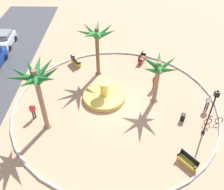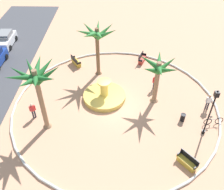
% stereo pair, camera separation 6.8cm
% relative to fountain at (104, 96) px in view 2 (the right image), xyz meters
% --- Properties ---
extents(ground_plane, '(80.00, 80.00, 0.00)m').
position_rel_fountain_xyz_m(ground_plane, '(-1.00, -1.06, -0.30)').
color(ground_plane, tan).
extents(plaza_curb, '(18.68, 18.68, 0.20)m').
position_rel_fountain_xyz_m(plaza_curb, '(-1.00, -1.06, -0.20)').
color(plaza_curb, silver).
rests_on(plaza_curb, ground).
extents(fountain, '(4.01, 4.01, 2.01)m').
position_rel_fountain_xyz_m(fountain, '(0.00, 0.00, 0.00)').
color(fountain, gold).
rests_on(fountain, ground).
extents(palm_tree_near_fountain, '(4.13, 4.13, 5.50)m').
position_rel_fountain_xyz_m(palm_tree_near_fountain, '(4.03, 0.85, 4.03)').
color(palm_tree_near_fountain, brown).
rests_on(palm_tree_near_fountain, ground).
extents(palm_tree_by_curb, '(4.14, 3.89, 6.03)m').
position_rel_fountain_xyz_m(palm_tree_by_curb, '(-3.73, 4.66, 4.56)').
color(palm_tree_by_curb, '#8E6B4C').
rests_on(palm_tree_by_curb, ground).
extents(palm_tree_mid_plaza, '(3.89, 3.50, 4.55)m').
position_rel_fountain_xyz_m(palm_tree_mid_plaza, '(-0.27, -4.70, 3.11)').
color(palm_tree_mid_plaza, '#8E6B4C').
rests_on(palm_tree_mid_plaza, ground).
extents(bench_east, '(1.67, 1.06, 1.00)m').
position_rel_fountain_xyz_m(bench_east, '(6.46, -4.01, 0.05)').
color(bench_east, '#B73D33').
rests_on(bench_east, ground).
extents(bench_west, '(1.61, 1.31, 1.00)m').
position_rel_fountain_xyz_m(bench_west, '(5.69, 3.47, 0.05)').
color(bench_west, gold).
rests_on(bench_west, ground).
extents(bench_north, '(1.55, 1.41, 1.00)m').
position_rel_fountain_xyz_m(bench_north, '(-7.26, -6.33, 0.05)').
color(bench_north, gold).
rests_on(bench_north, ground).
extents(lamppost, '(0.32, 0.32, 4.57)m').
position_rel_fountain_xyz_m(lamppost, '(-4.18, -8.32, 2.37)').
color(lamppost, black).
rests_on(lamppost, ground).
extents(trash_bin, '(0.46, 0.46, 0.73)m').
position_rel_fountain_xyz_m(trash_bin, '(-2.78, -6.88, 0.09)').
color(trash_bin, black).
rests_on(trash_bin, ground).
extents(bicycle_red_frame, '(0.44, 1.71, 0.94)m').
position_rel_fountain_xyz_m(bicycle_red_frame, '(-3.16, -9.38, 0.09)').
color(bicycle_red_frame, black).
rests_on(bicycle_red_frame, ground).
extents(person_cyclist_helmet, '(0.24, 0.53, 1.62)m').
position_rel_fountain_xyz_m(person_cyclist_helmet, '(-1.29, -9.33, 0.61)').
color(person_cyclist_helmet, '#33333D').
rests_on(person_cyclist_helmet, ground).
extents(person_cyclist_photo, '(0.32, 0.49, 1.61)m').
position_rel_fountain_xyz_m(person_cyclist_photo, '(-2.72, 6.00, 0.60)').
color(person_cyclist_photo, '#33333D').
rests_on(person_cyclist_photo, ground).
extents(person_pedestrian_stroll, '(0.29, 0.51, 1.62)m').
position_rel_fountain_xyz_m(person_pedestrian_stroll, '(1.56, -4.89, 0.61)').
color(person_pedestrian_stroll, '#33333D').
rests_on(person_pedestrian_stroll, ground).
extents(parked_car_rightmost, '(4.05, 2.01, 1.67)m').
position_rel_fountain_xyz_m(parked_car_rightmost, '(10.00, 12.89, 0.48)').
color(parked_car_rightmost, silver).
rests_on(parked_car_rightmost, ground).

